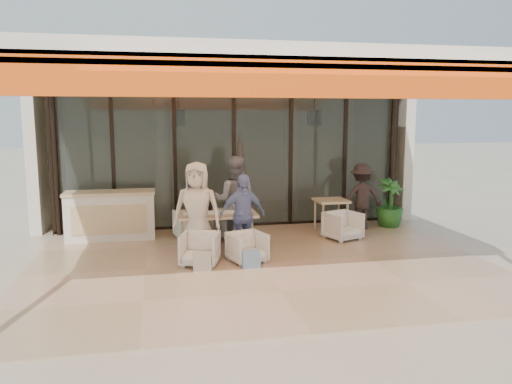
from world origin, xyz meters
TOP-DOWN VIEW (x-y plane):
  - ground at (0.00, 0.00)m, footprint 70.00×70.00m
  - terrace_floor at (0.00, 0.00)m, footprint 8.00×6.00m
  - terrace_structure at (0.00, -0.26)m, footprint 8.00×6.00m
  - glass_storefront at (0.00, 3.00)m, footprint 8.08×0.10m
  - interior_block at (0.01, 5.31)m, footprint 9.05×3.62m
  - host_counter at (-2.74, 2.30)m, footprint 1.85×0.65m
  - dining_table at (-0.65, 1.06)m, footprint 1.50×0.90m
  - chair_far_left at (-1.06, 2.00)m, footprint 0.81×0.77m
  - chair_far_right at (-0.22, 2.00)m, footprint 0.78×0.76m
  - chair_near_left at (-1.06, 0.10)m, footprint 0.77×0.75m
  - chair_near_right at (-0.22, 0.10)m, footprint 0.74×0.72m
  - diner_navy at (-1.06, 1.50)m, footprint 0.60×0.42m
  - diner_grey at (-0.22, 1.50)m, footprint 1.02×0.88m
  - diner_cream at (-1.06, 0.60)m, footprint 0.99×0.78m
  - diner_periwinkle at (-0.22, 0.60)m, footprint 0.96×0.57m
  - tote_bag_cream at (-1.06, -0.30)m, footprint 0.30×0.10m
  - tote_bag_blue at (-0.22, -0.30)m, footprint 0.30×0.10m
  - side_table at (2.05, 2.08)m, footprint 0.70×0.70m
  - side_chair at (2.05, 1.33)m, footprint 0.82×0.79m
  - standing_woman at (2.80, 2.15)m, footprint 1.00×0.58m
  - potted_palm at (3.56, 2.28)m, footprint 0.79×0.79m

SIDE VIEW (x-z plane):
  - ground at x=0.00m, z-range 0.00..0.00m
  - terrace_floor at x=0.00m, z-range 0.00..0.01m
  - tote_bag_cream at x=-1.06m, z-range 0.00..0.34m
  - tote_bag_blue at x=-0.22m, z-range 0.00..0.34m
  - chair_near_right at x=-0.22m, z-range 0.00..0.61m
  - chair_near_left at x=-1.06m, z-range 0.00..0.65m
  - chair_far_right at x=-0.22m, z-range 0.00..0.65m
  - side_chair at x=2.05m, z-range 0.00..0.67m
  - chair_far_left at x=-1.06m, z-range 0.00..0.70m
  - host_counter at x=-2.74m, z-range 0.01..1.05m
  - potted_palm at x=3.56m, z-range 0.00..1.16m
  - side_table at x=2.05m, z-range 0.27..1.01m
  - dining_table at x=-0.65m, z-range 0.22..1.15m
  - standing_woman at x=2.80m, z-range 0.00..1.53m
  - diner_navy at x=-1.06m, z-range 0.00..1.54m
  - diner_periwinkle at x=-0.22m, z-range 0.00..1.54m
  - diner_cream at x=-1.06m, z-range 0.00..1.78m
  - diner_grey at x=-0.22m, z-range 0.00..1.80m
  - glass_storefront at x=0.00m, z-range 0.00..3.20m
  - interior_block at x=0.01m, z-range 0.47..3.99m
  - terrace_structure at x=0.00m, z-range 1.55..4.95m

